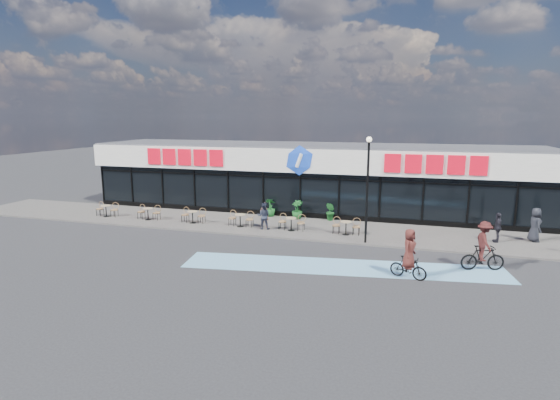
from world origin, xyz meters
name	(u,v)px	position (x,y,z in m)	size (l,w,h in m)	color
ground	(266,249)	(0.00, 0.00, 0.00)	(120.00, 120.00, 0.00)	#28282B
sidewalk	(290,227)	(0.00, 4.50, 0.05)	(44.00, 5.00, 0.10)	#5F5B54
bike_lane	(342,267)	(4.00, -1.50, 0.01)	(14.00, 2.20, 0.01)	#6FABD1
building	(310,177)	(0.00, 9.93, 2.34)	(30.60, 6.57, 4.75)	black
lamp_post	(368,181)	(4.64, 2.30, 3.30)	(0.28, 0.28, 5.43)	black
bistro_set_0	(107,209)	(-12.13, 3.64, 0.56)	(1.54, 0.62, 0.90)	tan
bistro_set_1	(149,212)	(-9.02, 3.64, 0.56)	(1.54, 0.62, 0.90)	tan
bistro_set_2	(193,215)	(-5.90, 3.64, 0.56)	(1.54, 0.62, 0.90)	tan
bistro_set_3	(241,219)	(-2.78, 3.64, 0.56)	(1.54, 0.62, 0.90)	tan
bistro_set_4	(292,222)	(0.34, 3.64, 0.56)	(1.54, 0.62, 0.90)	tan
bistro_set_5	(346,226)	(3.45, 3.64, 0.56)	(1.54, 0.62, 0.90)	tan
potted_plant_left	(270,207)	(-1.91, 6.67, 0.68)	(0.65, 0.65, 1.17)	#185620
potted_plant_mid	(297,210)	(-0.07, 6.47, 0.70)	(0.67, 0.67, 1.19)	#164F1D
potted_plant_right	(331,212)	(2.06, 6.58, 0.67)	(0.63, 0.51, 1.15)	#17511E
patron_left	(264,215)	(-1.36, 3.78, 0.84)	(0.54, 0.36, 1.49)	brown
patron_right	(264,216)	(-1.28, 3.41, 0.87)	(0.75, 0.59, 1.55)	#272C3D
pedestrian_a	(498,227)	(11.15, 4.32, 0.88)	(0.92, 0.38, 1.56)	black
pedestrian_b	(535,225)	(13.02, 4.99, 0.99)	(0.87, 0.57, 1.78)	black
cyclist_a	(409,258)	(6.79, -2.12, 0.88)	(1.59, 0.93, 2.08)	black
cyclist_b	(483,249)	(9.83, -0.22, 0.95)	(1.92, 1.22, 2.15)	black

